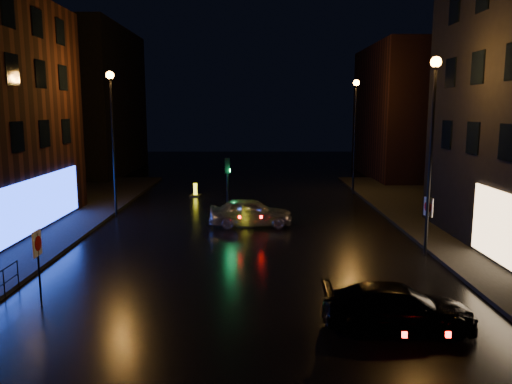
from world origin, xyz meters
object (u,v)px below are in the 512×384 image
road_sign_left (38,250)px  road_sign_right (428,212)px  dark_sedan (398,307)px  bollard_far (195,193)px  silver_hatchback (251,212)px  bollard_near (245,222)px  traffic_signal (228,208)px

road_sign_left → road_sign_right: size_ratio=0.99×
dark_sedan → bollard_far: 23.89m
road_sign_left → silver_hatchback: bearing=57.2°
silver_hatchback → dark_sedan: bearing=-162.6°
bollard_far → road_sign_right: size_ratio=0.45×
bollard_near → road_sign_right: size_ratio=0.53×
bollard_near → road_sign_left: 12.94m
dark_sedan → bollard_far: (-8.40, 22.36, -0.43)m
dark_sedan → road_sign_right: road_sign_right is taller
road_sign_right → bollard_near: bearing=-49.7°
bollard_far → road_sign_left: size_ratio=0.46×
silver_hatchback → road_sign_right: (7.72, -5.21, 1.10)m
silver_hatchback → bollard_far: silver_hatchback is taller
silver_hatchback → road_sign_right: road_sign_right is taller
silver_hatchback → bollard_near: 0.64m
dark_sedan → road_sign_right: bearing=-21.4°
road_sign_right → bollard_far: bearing=-67.6°
silver_hatchback → bollard_far: (-4.10, 9.57, -0.56)m
dark_sedan → bollard_far: dark_sedan is taller
bollard_far → road_sign_left: bearing=-91.6°
traffic_signal → road_sign_left: size_ratio=1.40×
traffic_signal → bollard_far: (-2.72, 6.95, -0.30)m
silver_hatchback → bollard_far: size_ratio=3.96×
road_sign_left → road_sign_right: road_sign_right is taller
silver_hatchback → road_sign_left: 12.96m
traffic_signal → bollard_near: 2.74m
silver_hatchback → bollard_near: size_ratio=3.37×
traffic_signal → dark_sedan: bearing=-69.8°
silver_hatchback → road_sign_right: 9.38m
traffic_signal → bollard_near: traffic_signal is taller
dark_sedan → bollard_near: dark_sedan is taller
traffic_signal → silver_hatchback: 2.96m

